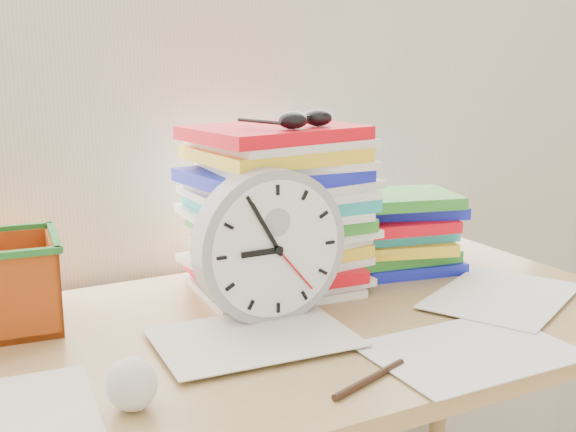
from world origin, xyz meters
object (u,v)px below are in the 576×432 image
paper_stack (280,209)px  book_stack (397,232)px  desk (266,367)px  clock (270,246)px

paper_stack → book_stack: (0.28, -0.00, -0.08)m
desk → book_stack: book_stack is taller
paper_stack → book_stack: bearing=-1.0°
desk → paper_stack: size_ratio=4.18×
book_stack → paper_stack: bearing=179.0°
desk → paper_stack: bearing=55.4°
paper_stack → book_stack: 0.29m
clock → book_stack: 0.40m
desk → paper_stack: 0.31m
desk → book_stack: size_ratio=5.06×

